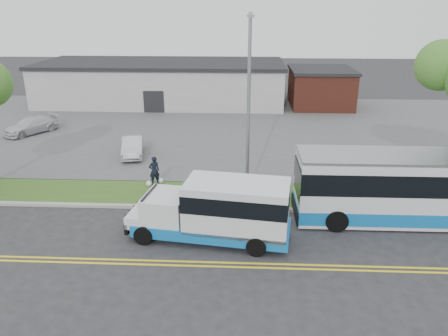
# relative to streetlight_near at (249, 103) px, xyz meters

# --- Properties ---
(ground) EXTENTS (140.00, 140.00, 0.00)m
(ground) POSITION_rel_streetlight_near_xyz_m (-3.00, -2.73, -5.23)
(ground) COLOR #28282B
(ground) RESTS_ON ground
(lane_line_north) EXTENTS (70.00, 0.12, 0.01)m
(lane_line_north) POSITION_rel_streetlight_near_xyz_m (-3.00, -6.58, -5.23)
(lane_line_north) COLOR yellow
(lane_line_north) RESTS_ON ground
(lane_line_south) EXTENTS (70.00, 0.12, 0.01)m
(lane_line_south) POSITION_rel_streetlight_near_xyz_m (-3.00, -6.88, -5.23)
(lane_line_south) COLOR yellow
(lane_line_south) RESTS_ON ground
(curb) EXTENTS (80.00, 0.30, 0.15)m
(curb) POSITION_rel_streetlight_near_xyz_m (-3.00, -1.63, -5.16)
(curb) COLOR #9E9B93
(curb) RESTS_ON ground
(verge) EXTENTS (80.00, 3.30, 0.10)m
(verge) POSITION_rel_streetlight_near_xyz_m (-3.00, 0.17, -5.18)
(verge) COLOR #37501A
(verge) RESTS_ON ground
(parking_lot) EXTENTS (80.00, 25.00, 0.10)m
(parking_lot) POSITION_rel_streetlight_near_xyz_m (-3.00, 14.27, -5.18)
(parking_lot) COLOR #4C4C4F
(parking_lot) RESTS_ON ground
(commercial_building) EXTENTS (25.40, 10.40, 4.35)m
(commercial_building) POSITION_rel_streetlight_near_xyz_m (-9.00, 24.27, -3.05)
(commercial_building) COLOR #9E9E99
(commercial_building) RESTS_ON ground
(brick_wing) EXTENTS (6.30, 7.30, 3.90)m
(brick_wing) POSITION_rel_streetlight_near_xyz_m (7.50, 23.27, -3.27)
(brick_wing) COLOR brown
(brick_wing) RESTS_ON ground
(streetlight_near) EXTENTS (0.35, 1.53, 9.50)m
(streetlight_near) POSITION_rel_streetlight_near_xyz_m (0.00, 0.00, 0.00)
(streetlight_near) COLOR gray
(streetlight_near) RESTS_ON verge
(shuttle_bus) EXTENTS (7.52, 3.34, 2.79)m
(shuttle_bus) POSITION_rel_streetlight_near_xyz_m (-1.16, -4.63, -3.74)
(shuttle_bus) COLOR #0F63AC
(shuttle_bus) RESTS_ON ground
(transit_bus) EXTENTS (12.16, 2.97, 3.37)m
(transit_bus) POSITION_rel_streetlight_near_xyz_m (8.42, -2.32, -3.53)
(transit_bus) COLOR silver
(transit_bus) RESTS_ON ground
(pedestrian) EXTENTS (0.75, 0.68, 1.73)m
(pedestrian) POSITION_rel_streetlight_near_xyz_m (-5.34, 1.27, -4.27)
(pedestrian) COLOR black
(pedestrian) RESTS_ON verge
(parked_car_a) EXTENTS (2.09, 4.09, 1.28)m
(parked_car_a) POSITION_rel_streetlight_near_xyz_m (-7.91, 6.48, -4.49)
(parked_car_a) COLOR silver
(parked_car_a) RESTS_ON parking_lot
(parked_car_b) EXTENTS (3.90, 4.73, 1.29)m
(parked_car_b) POSITION_rel_streetlight_near_xyz_m (-17.52, 11.55, -4.49)
(parked_car_b) COLOR silver
(parked_car_b) RESTS_ON parking_lot
(grocery_bag_left) EXTENTS (0.32, 0.32, 0.32)m
(grocery_bag_left) POSITION_rel_streetlight_near_xyz_m (-5.64, 1.02, -4.97)
(grocery_bag_left) COLOR white
(grocery_bag_left) RESTS_ON verge
(grocery_bag_right) EXTENTS (0.32, 0.32, 0.32)m
(grocery_bag_right) POSITION_rel_streetlight_near_xyz_m (-5.04, 1.52, -4.97)
(grocery_bag_right) COLOR white
(grocery_bag_right) RESTS_ON verge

